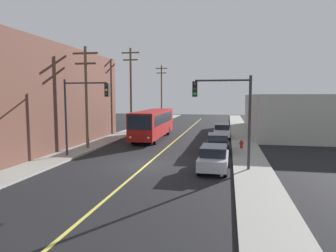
% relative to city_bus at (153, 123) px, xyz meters
% --- Properties ---
extents(ground_plane, '(120.00, 120.00, 0.00)m').
position_rel_city_bus_xyz_m(ground_plane, '(2.75, -13.17, -1.82)').
color(ground_plane, black).
extents(sidewalk_left, '(2.50, 90.00, 0.15)m').
position_rel_city_bus_xyz_m(sidewalk_left, '(-4.50, -3.17, -1.74)').
color(sidewalk_left, gray).
rests_on(sidewalk_left, ground).
extents(sidewalk_right, '(2.50, 90.00, 0.15)m').
position_rel_city_bus_xyz_m(sidewalk_right, '(10.00, -3.17, -1.74)').
color(sidewalk_right, gray).
rests_on(sidewalk_right, ground).
extents(lane_stripe_center, '(0.16, 60.00, 0.01)m').
position_rel_city_bus_xyz_m(lane_stripe_center, '(2.75, 1.83, -1.81)').
color(lane_stripe_center, '#D8CC4C').
rests_on(lane_stripe_center, ground).
extents(building_left_brick, '(10.00, 20.50, 9.33)m').
position_rel_city_bus_xyz_m(building_left_brick, '(-10.74, -6.94, 2.85)').
color(building_left_brick, brown).
rests_on(building_left_brick, ground).
extents(building_right_warehouse, '(12.00, 23.48, 5.03)m').
position_rel_city_bus_xyz_m(building_right_warehouse, '(17.25, 9.47, 0.70)').
color(building_right_warehouse, '#B2B2A8').
rests_on(building_right_warehouse, ground).
extents(city_bus, '(2.77, 12.20, 3.20)m').
position_rel_city_bus_xyz_m(city_bus, '(0.00, 0.00, 0.00)').
color(city_bus, maroon).
rests_on(city_bus, ground).
extents(parked_car_silver, '(1.91, 4.44, 1.62)m').
position_rel_city_bus_xyz_m(parked_car_silver, '(7.49, -13.86, -0.98)').
color(parked_car_silver, '#B7B7BC').
rests_on(parked_car_silver, ground).
extents(parked_car_black, '(1.92, 4.45, 1.62)m').
position_rel_city_bus_xyz_m(parked_car_black, '(7.52, -7.39, -0.98)').
color(parked_car_black, black).
rests_on(parked_car_black, ground).
extents(parked_car_white, '(1.88, 4.43, 1.62)m').
position_rel_city_bus_xyz_m(parked_car_white, '(7.70, 2.07, -0.98)').
color(parked_car_white, silver).
rests_on(parked_car_white, ground).
extents(utility_pole_near, '(2.40, 0.28, 9.08)m').
position_rel_city_bus_xyz_m(utility_pole_near, '(-4.18, -8.01, 3.35)').
color(utility_pole_near, brown).
rests_on(utility_pole_near, sidewalk_left).
extents(utility_pole_mid, '(2.40, 0.28, 10.83)m').
position_rel_city_bus_xyz_m(utility_pole_mid, '(-4.10, 4.64, 4.27)').
color(utility_pole_mid, brown).
rests_on(utility_pole_mid, sidewalk_left).
extents(utility_pole_far, '(2.40, 0.28, 10.72)m').
position_rel_city_bus_xyz_m(utility_pole_far, '(-4.72, 26.15, 4.21)').
color(utility_pole_far, brown).
rests_on(utility_pole_far, sidewalk_left).
extents(traffic_signal_left_corner, '(3.75, 0.48, 6.00)m').
position_rel_city_bus_xyz_m(traffic_signal_left_corner, '(-2.66, -11.69, 2.49)').
color(traffic_signal_left_corner, '#2D2D33').
rests_on(traffic_signal_left_corner, sidewalk_left).
extents(traffic_signal_right_corner, '(3.75, 0.48, 6.00)m').
position_rel_city_bus_xyz_m(traffic_signal_right_corner, '(8.16, -13.71, 2.49)').
color(traffic_signal_right_corner, '#2D2D33').
rests_on(traffic_signal_right_corner, sidewalk_right).
extents(fire_hydrant, '(0.44, 0.26, 0.84)m').
position_rel_city_bus_xyz_m(fire_hydrant, '(9.60, -5.65, -1.23)').
color(fire_hydrant, red).
rests_on(fire_hydrant, sidewalk_right).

